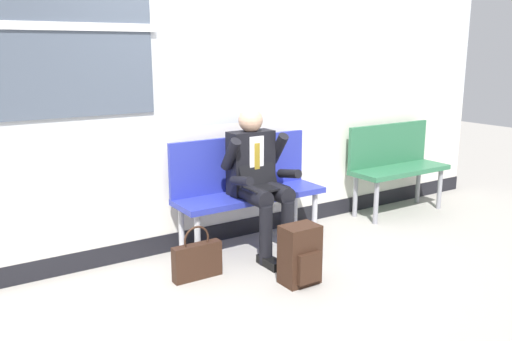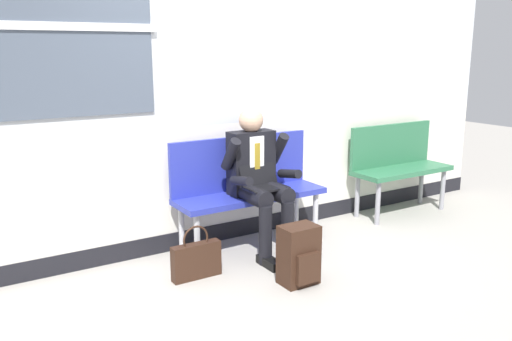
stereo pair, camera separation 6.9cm
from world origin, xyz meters
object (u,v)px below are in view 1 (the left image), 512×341
Objects in this scene: bench_with_person at (246,183)px; handbag at (197,260)px; bench_empty at (395,161)px; person_seated at (259,177)px; backpack at (300,255)px.

bench_with_person is 0.93m from handbag.
person_seated is at bearing -173.89° from bench_empty.
backpack is (-1.99, -0.92, -0.33)m from bench_empty.
backpack is at bearing -96.08° from bench_with_person.
bench_with_person is 3.23× the size of handbag.
person_seated is 0.91m from handbag.
person_seated reaches higher than handbag.
handbag is at bearing 140.57° from backpack.
bench_empty is (1.89, -0.00, -0.02)m from bench_with_person.
person_seated reaches higher than bench_with_person.
handbag is (-0.71, -0.42, -0.42)m from bench_with_person.
bench_empty is 2.50× the size of backpack.
bench_empty is at bearing 9.15° from handbag.
bench_with_person reaches higher than handbag.
bench_with_person is 0.23m from person_seated.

